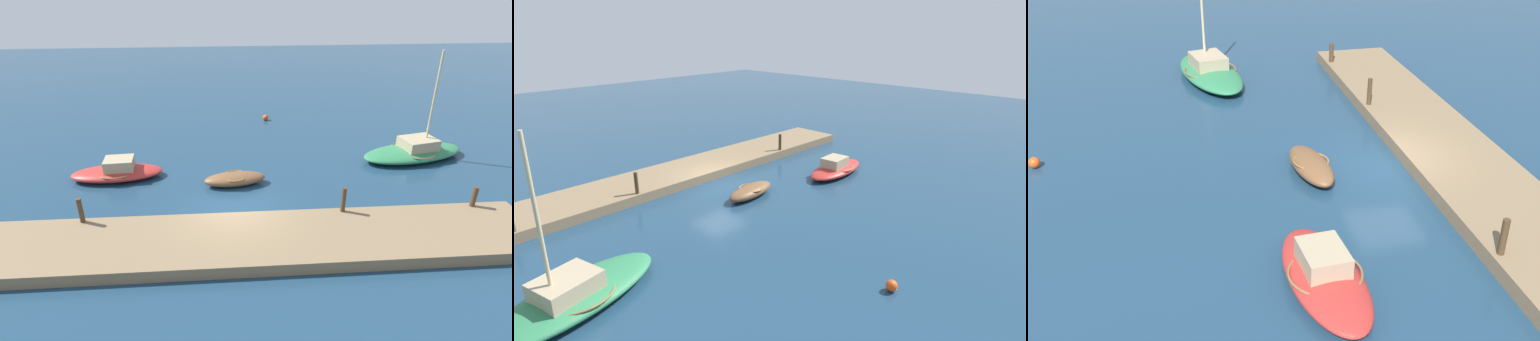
% 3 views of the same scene
% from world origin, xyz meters
% --- Properties ---
extents(ground_plane, '(84.00, 84.00, 0.00)m').
position_xyz_m(ground_plane, '(0.00, 0.00, 0.00)').
color(ground_plane, navy).
extents(dock_platform, '(23.36, 3.44, 0.49)m').
position_xyz_m(dock_platform, '(0.00, -2.20, 0.24)').
color(dock_platform, '#846B4C').
rests_on(dock_platform, ground_plane).
extents(motorboat_red, '(4.58, 2.18, 1.06)m').
position_xyz_m(motorboat_red, '(-5.76, 3.93, 0.37)').
color(motorboat_red, '#B72D28').
rests_on(motorboat_red, ground_plane).
extents(sailboat_green, '(6.34, 3.61, 5.83)m').
position_xyz_m(sailboat_green, '(10.05, 5.15, 0.42)').
color(sailboat_green, '#2D7A4C').
rests_on(sailboat_green, ground_plane).
extents(dinghy_brown, '(3.09, 1.50, 0.62)m').
position_xyz_m(dinghy_brown, '(0.08, 2.79, 0.32)').
color(dinghy_brown, brown).
rests_on(dinghy_brown, ground_plane).
extents(mooring_post_west, '(0.19, 0.19, 1.05)m').
position_xyz_m(mooring_post_west, '(-6.02, -0.73, 1.01)').
color(mooring_post_west, '#47331E').
rests_on(mooring_post_west, dock_platform).
extents(mooring_post_mid_west, '(0.18, 0.18, 1.09)m').
position_xyz_m(mooring_post_mid_west, '(4.44, -0.73, 1.03)').
color(mooring_post_mid_west, '#47331E').
rests_on(mooring_post_mid_west, dock_platform).
extents(mooring_post_mid_east, '(0.21, 0.21, 0.89)m').
position_xyz_m(mooring_post_mid_east, '(10.00, -0.73, 0.93)').
color(mooring_post_mid_east, '#47331E').
rests_on(mooring_post_mid_east, dock_platform).
extents(marker_buoy, '(0.40, 0.40, 0.40)m').
position_xyz_m(marker_buoy, '(2.48, 12.00, 0.20)').
color(marker_buoy, '#E54C19').
rests_on(marker_buoy, ground_plane).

